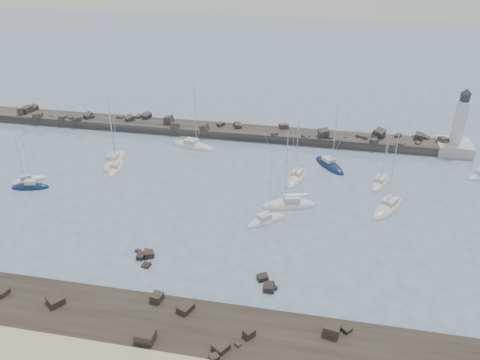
% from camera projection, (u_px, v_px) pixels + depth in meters
% --- Properties ---
extents(ground, '(400.00, 400.00, 0.00)m').
position_uv_depth(ground, '(189.00, 227.00, 74.68)').
color(ground, slate).
rests_on(ground, ground).
extents(rock_shelf, '(140.00, 12.00, 2.00)m').
position_uv_depth(rock_shelf, '(138.00, 329.00, 55.69)').
color(rock_shelf, black).
rests_on(rock_shelf, ground).
extents(rock_cluster_near, '(3.63, 4.11, 1.47)m').
position_uv_depth(rock_cluster_near, '(146.00, 257.00, 67.76)').
color(rock_cluster_near, black).
rests_on(rock_cluster_near, ground).
extents(rock_cluster_far, '(3.21, 3.56, 1.63)m').
position_uv_depth(rock_cluster_far, '(267.00, 285.00, 62.47)').
color(rock_cluster_far, black).
rests_on(rock_cluster_far, ground).
extents(breakwater, '(115.00, 7.10, 5.30)m').
position_uv_depth(breakwater, '(205.00, 132.00, 108.55)').
color(breakwater, '#2B2826').
rests_on(breakwater, ground).
extents(lighthouse, '(7.00, 7.00, 14.60)m').
position_uv_depth(lighthouse, '(455.00, 139.00, 98.08)').
color(lighthouse, '#A5A59F').
rests_on(lighthouse, ground).
extents(sailboat_0, '(6.30, 5.76, 10.46)m').
position_uv_depth(sailboat_0, '(29.00, 181.00, 88.03)').
color(sailboat_0, silver).
rests_on(sailboat_0, ground).
extents(sailboat_1, '(3.52, 9.75, 15.23)m').
position_uv_depth(sailboat_1, '(115.00, 161.00, 95.36)').
color(sailboat_1, silver).
rests_on(sailboat_1, ground).
extents(sailboat_2, '(7.15, 3.58, 11.10)m').
position_uv_depth(sailboat_2, '(30.00, 187.00, 85.80)').
color(sailboat_2, '#102045').
rests_on(sailboat_2, ground).
extents(sailboat_3, '(3.35, 7.81, 12.03)m').
position_uv_depth(sailboat_3, '(116.00, 168.00, 92.50)').
color(sailboat_3, silver).
rests_on(sailboat_3, ground).
extents(sailboat_4, '(10.34, 5.28, 15.50)m').
position_uv_depth(sailboat_4, '(193.00, 146.00, 101.83)').
color(sailboat_4, silver).
rests_on(sailboat_4, ground).
extents(sailboat_5, '(4.55, 8.81, 13.43)m').
position_uv_depth(sailboat_5, '(296.00, 178.00, 88.76)').
color(sailboat_5, silver).
rests_on(sailboat_5, ground).
extents(sailboat_6, '(6.90, 6.58, 11.65)m').
position_uv_depth(sailboat_6, '(266.00, 221.00, 76.01)').
color(sailboat_6, silver).
rests_on(sailboat_6, ground).
extents(sailboat_7, '(7.45, 8.77, 14.06)m').
position_uv_depth(sailboat_7, '(329.00, 166.00, 93.55)').
color(sailboat_7, '#102045').
rests_on(sailboat_7, ground).
extents(sailboat_8, '(9.90, 5.40, 15.05)m').
position_uv_depth(sailboat_8, '(289.00, 205.00, 80.21)').
color(sailboat_8, silver).
rests_on(sailboat_8, ground).
extents(sailboat_9, '(4.95, 8.23, 12.48)m').
position_uv_depth(sailboat_9, '(380.00, 183.00, 87.32)').
color(sailboat_9, silver).
rests_on(sailboat_9, ground).
extents(sailboat_10, '(7.31, 9.63, 14.97)m').
position_uv_depth(sailboat_10, '(388.00, 208.00, 79.38)').
color(sailboat_10, silver).
rests_on(sailboat_10, ground).
extents(sailboat_11, '(6.32, 5.97, 10.72)m').
position_uv_depth(sailboat_11, '(480.00, 176.00, 89.73)').
color(sailboat_11, silver).
rests_on(sailboat_11, ground).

